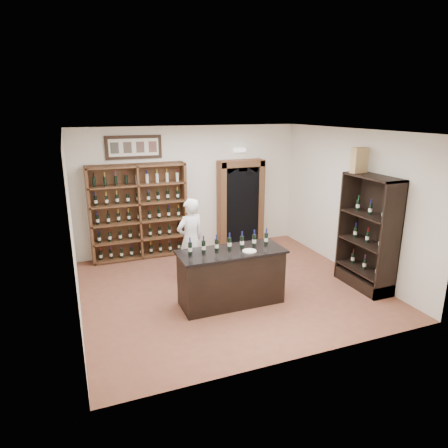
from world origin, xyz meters
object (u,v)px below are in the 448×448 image
(tasting_counter, at_px, (231,277))
(shopkeeper, at_px, (191,239))
(counter_bottle_0, at_px, (190,248))
(wine_crate, at_px, (359,160))
(wine_shelf, at_px, (139,212))
(side_cabinet, at_px, (367,250))

(tasting_counter, distance_m, shopkeeper, 1.39)
(counter_bottle_0, distance_m, wine_crate, 3.64)
(wine_shelf, height_order, counter_bottle_0, wine_shelf)
(shopkeeper, bearing_deg, side_cabinet, 134.71)
(wine_crate, bearing_deg, counter_bottle_0, 172.81)
(wine_shelf, height_order, side_cabinet, same)
(counter_bottle_0, xyz_separation_m, side_cabinet, (3.44, -0.39, -0.35))
(tasting_counter, distance_m, wine_crate, 3.30)
(wine_shelf, bearing_deg, wine_crate, -36.96)
(tasting_counter, height_order, shopkeeper, shopkeeper)
(wine_shelf, distance_m, shopkeeper, 1.82)
(counter_bottle_0, height_order, shopkeeper, shopkeeper)
(tasting_counter, xyz_separation_m, shopkeeper, (-0.36, 1.29, 0.35))
(shopkeeper, distance_m, wine_crate, 3.62)
(tasting_counter, relative_size, shopkeeper, 1.11)
(shopkeeper, bearing_deg, wine_shelf, -83.52)
(side_cabinet, xyz_separation_m, shopkeeper, (-3.08, 1.59, 0.09))
(side_cabinet, bearing_deg, wine_shelf, 139.79)
(wine_shelf, xyz_separation_m, side_cabinet, (3.82, -3.23, -0.35))
(wine_shelf, distance_m, tasting_counter, 3.19)
(wine_shelf, relative_size, side_cabinet, 1.00)
(wine_shelf, relative_size, shopkeeper, 1.30)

